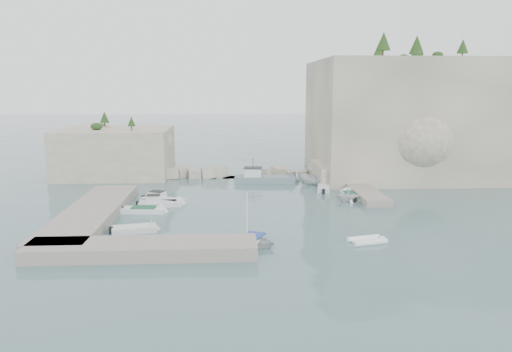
{
  "coord_description": "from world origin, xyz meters",
  "views": [
    {
      "loc": [
        -3.17,
        -50.58,
        13.09
      ],
      "look_at": [
        0.0,
        6.0,
        3.0
      ],
      "focal_mm": 35.0,
      "sensor_mm": 36.0,
      "label": 1
    }
  ],
  "objects": [
    {
      "name": "motorboat_e",
      "position": [
        -11.87,
        -5.84,
        0.0
      ],
      "size": [
        4.65,
        2.65,
        0.7
      ],
      "primitive_type": null,
      "rotation": [
        0.0,
        0.0,
        0.2
      ],
      "color": "silver",
      "rests_on": "ground"
    },
    {
      "name": "ground",
      "position": [
        0.0,
        0.0,
        0.0
      ],
      "size": [
        400.0,
        400.0,
        0.0
      ],
      "primitive_type": "plane",
      "color": "slate",
      "rests_on": "ground"
    },
    {
      "name": "tender_east_b",
      "position": [
        11.47,
        7.3,
        0.0
      ],
      "size": [
        1.88,
        4.98,
        0.7
      ],
      "primitive_type": null,
      "rotation": [
        0.0,
        0.0,
        1.53
      ],
      "color": "white",
      "rests_on": "ground"
    },
    {
      "name": "outcrop_west",
      "position": [
        -20.0,
        25.0,
        3.5
      ],
      "size": [
        16.0,
        14.0,
        7.0
      ],
      "primitive_type": "cube",
      "color": "beige",
      "rests_on": "ground"
    },
    {
      "name": "quay_south",
      "position": [
        -10.0,
        -12.5,
        0.55
      ],
      "size": [
        18.0,
        4.0,
        1.1
      ],
      "primitive_type": "cube",
      "color": "#9E9689",
      "rests_on": "ground"
    },
    {
      "name": "quay_west",
      "position": [
        -17.0,
        -1.0,
        0.55
      ],
      "size": [
        5.0,
        24.0,
        1.1
      ],
      "primitive_type": "cube",
      "color": "#9E9689",
      "rests_on": "ground"
    },
    {
      "name": "cliff_terrace",
      "position": [
        13.0,
        18.0,
        1.25
      ],
      "size": [
        8.0,
        10.0,
        2.5
      ],
      "primitive_type": "cube",
      "color": "beige",
      "rests_on": "ground"
    },
    {
      "name": "vegetation",
      "position": [
        17.83,
        24.4,
        17.93
      ],
      "size": [
        53.48,
        13.88,
        13.4
      ],
      "color": "#1E4219",
      "rests_on": "ground"
    },
    {
      "name": "tender_east_c",
      "position": [
        9.1,
        11.82,
        0.0
      ],
      "size": [
        2.51,
        5.04,
        0.7
      ],
      "primitive_type": null,
      "rotation": [
        0.0,
        0.0,
        1.37
      ],
      "color": "silver",
      "rests_on": "ground"
    },
    {
      "name": "work_boat",
      "position": [
        1.91,
        17.89,
        0.0
      ],
      "size": [
        9.38,
        3.6,
        2.2
      ],
      "primitive_type": null,
      "rotation": [
        0.0,
        0.0,
        -0.1
      ],
      "color": "slate",
      "rests_on": "ground"
    },
    {
      "name": "ledge_east",
      "position": [
        13.5,
        10.0,
        0.4
      ],
      "size": [
        3.0,
        16.0,
        0.8
      ],
      "primitive_type": "cube",
      "color": "#9E9689",
      "rests_on": "ground"
    },
    {
      "name": "breakwater",
      "position": [
        -1.0,
        22.0,
        0.7
      ],
      "size": [
        28.0,
        3.0,
        1.4
      ],
      "primitive_type": "cube",
      "color": "beige",
      "rests_on": "ground"
    },
    {
      "name": "cliff_east",
      "position": [
        23.0,
        23.0,
        8.5
      ],
      "size": [
        26.0,
        22.0,
        17.0
      ],
      "primitive_type": "cube",
      "color": "beige",
      "rests_on": "ground"
    },
    {
      "name": "tender_east_a",
      "position": [
        10.83,
        5.38,
        0.0
      ],
      "size": [
        3.64,
        3.26,
        1.72
      ],
      "primitive_type": "imported",
      "rotation": [
        0.0,
        0.0,
        1.43
      ],
      "color": "white",
      "rests_on": "ground"
    },
    {
      "name": "rowboat",
      "position": [
        -1.67,
        -10.27,
        0.0
      ],
      "size": [
        6.07,
        5.43,
        1.04
      ],
      "primitive_type": "imported",
      "rotation": [
        0.0,
        0.0,
        1.11
      ],
      "color": "white",
      "rests_on": "ground"
    },
    {
      "name": "rowboat_mast",
      "position": [
        -1.67,
        -10.27,
        2.62
      ],
      "size": [
        0.1,
        0.1,
        4.2
      ],
      "primitive_type": "cylinder",
      "color": "white",
      "rests_on": "rowboat"
    },
    {
      "name": "motorboat_c",
      "position": [
        -12.18,
        1.36,
        0.0
      ],
      "size": [
        5.1,
        2.21,
        0.7
      ],
      "primitive_type": null,
      "rotation": [
        0.0,
        0.0,
        -0.08
      ],
      "color": "white",
      "rests_on": "ground"
    },
    {
      "name": "tender_east_d",
      "position": [
        8.72,
        15.38,
        0.0
      ],
      "size": [
        4.98,
        3.8,
        1.82
      ],
      "primitive_type": "imported",
      "rotation": [
        0.0,
        0.0,
        1.07
      ],
      "color": "silver",
      "rests_on": "ground"
    },
    {
      "name": "inflatable_dinghy",
      "position": [
        8.61,
        -10.17,
        0.0
      ],
      "size": [
        3.64,
        2.4,
        0.44
      ],
      "primitive_type": null,
      "rotation": [
        0.0,
        0.0,
        0.25
      ],
      "color": "white",
      "rests_on": "ground"
    },
    {
      "name": "motorboat_b",
      "position": [
        -10.85,
        4.24,
        0.0
      ],
      "size": [
        5.31,
        2.12,
        1.4
      ],
      "primitive_type": null,
      "rotation": [
        0.0,
        0.0,
        0.08
      ],
      "color": "silver",
      "rests_on": "ground"
    },
    {
      "name": "motorboat_a",
      "position": [
        -10.72,
        5.85,
        0.0
      ],
      "size": [
        5.81,
        3.94,
        1.4
      ],
      "primitive_type": null,
      "rotation": [
        0.0,
        0.0,
        -0.45
      ],
      "color": "white",
      "rests_on": "ground"
    }
  ]
}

